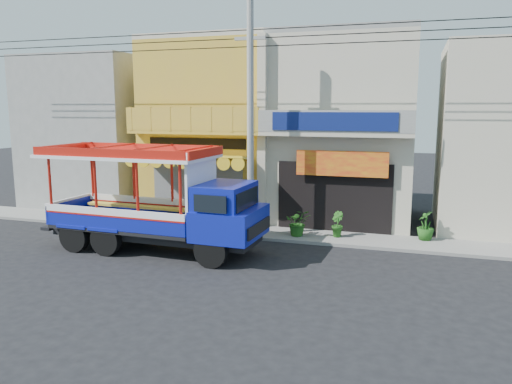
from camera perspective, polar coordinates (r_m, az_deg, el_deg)
ground at (r=16.46m, az=-0.90°, el=-8.30°), size 90.00×90.00×0.00m
sidewalk at (r=20.13m, az=2.72°, el=-4.80°), size 30.00×2.00×0.12m
shophouse_left at (r=24.53m, az=-3.93°, el=7.34°), size 6.00×7.50×8.24m
shophouse_right at (r=23.03m, az=10.21°, el=7.07°), size 6.00×6.75×8.24m
party_pilaster at (r=20.62m, az=0.71°, el=6.65°), size 0.35×0.30×8.00m
filler_building_left at (r=27.91m, az=-17.49°, el=6.56°), size 6.00×6.00×7.60m
utility_pole at (r=19.07m, az=-0.22°, el=9.51°), size 28.00×0.26×9.00m
songthaew_truck at (r=17.66m, az=-10.02°, el=-1.20°), size 8.08×2.95×3.73m
green_sign at (r=22.46m, az=-12.84°, el=-2.37°), size 0.58×0.41×0.90m
potted_plant_a at (r=19.53m, az=4.83°, el=-3.50°), size 1.15×1.07×1.06m
potted_plant_b at (r=19.61m, az=9.22°, el=-3.64°), size 0.64×0.68×0.98m
potted_plant_c at (r=19.92m, az=18.82°, el=-3.63°), size 0.63×0.63×1.12m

